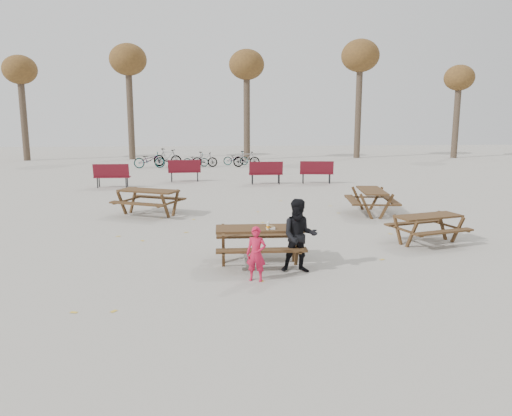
{
  "coord_description": "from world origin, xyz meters",
  "views": [
    {
      "loc": [
        -0.77,
        -10.04,
        3.08
      ],
      "look_at": [
        0.0,
        1.0,
        1.0
      ],
      "focal_mm": 35.0,
      "sensor_mm": 36.0,
      "label": 1
    }
  ],
  "objects": [
    {
      "name": "bicycle_row",
      "position": [
        -2.41,
        19.98,
        0.46
      ],
      "size": [
        7.43,
        2.09,
        1.08
      ],
      "color": "black",
      "rests_on": "ground"
    },
    {
      "name": "soda_bottle",
      "position": [
        0.16,
        -0.21,
        0.85
      ],
      "size": [
        0.07,
        0.07,
        0.17
      ],
      "color": "silver",
      "rests_on": "main_picnic_table"
    },
    {
      "name": "picnic_table_north",
      "position": [
        -3.03,
        5.36,
        0.4
      ],
      "size": [
        2.29,
        2.11,
        0.79
      ],
      "primitive_type": null,
      "rotation": [
        0.0,
        0.0,
        -0.43
      ],
      "color": "#392214",
      "rests_on": "ground"
    },
    {
      "name": "fallen_leaves",
      "position": [
        0.5,
        2.5,
        0.0
      ],
      "size": [
        11.0,
        11.0,
        0.01
      ],
      "primitive_type": null,
      "color": "gold",
      "rests_on": "ground"
    },
    {
      "name": "adult",
      "position": [
        0.74,
        -0.6,
        0.73
      ],
      "size": [
        0.75,
        0.6,
        1.47
      ],
      "primitive_type": "imported",
      "rotation": [
        0.0,
        0.0,
        -0.06
      ],
      "color": "black",
      "rests_on": "ground"
    },
    {
      "name": "park_bench_row",
      "position": [
        -0.8,
        12.3,
        0.52
      ],
      "size": [
        10.55,
        2.29,
        1.03
      ],
      "color": "maroon",
      "rests_on": "ground"
    },
    {
      "name": "picnic_table_far",
      "position": [
        3.91,
        5.04,
        0.39
      ],
      "size": [
        1.62,
        1.93,
        0.77
      ],
      "primitive_type": null,
      "rotation": [
        0.0,
        0.0,
        1.47
      ],
      "color": "#392214",
      "rests_on": "ground"
    },
    {
      "name": "main_picnic_table",
      "position": [
        0.0,
        0.0,
        0.59
      ],
      "size": [
        1.8,
        1.45,
        0.78
      ],
      "color": "#392214",
      "rests_on": "ground"
    },
    {
      "name": "tree_row",
      "position": [
        0.9,
        25.15,
        6.19
      ],
      "size": [
        32.17,
        3.52,
        8.26
      ],
      "color": "#382B21",
      "rests_on": "ground"
    },
    {
      "name": "bread_roll",
      "position": [
        0.22,
        -0.17,
        0.83
      ],
      "size": [
        0.14,
        0.06,
        0.05
      ],
      "primitive_type": "ellipsoid",
      "color": "tan",
      "rests_on": "food_tray"
    },
    {
      "name": "child",
      "position": [
        -0.14,
        -1.09,
        0.52
      ],
      "size": [
        0.43,
        0.35,
        1.04
      ],
      "primitive_type": "imported",
      "rotation": [
        0.0,
        0.0,
        -0.29
      ],
      "color": "#BE1739",
      "rests_on": "ground"
    },
    {
      "name": "picnic_table_east",
      "position": [
        4.19,
        1.39,
        0.35
      ],
      "size": [
        1.92,
        1.71,
        0.69
      ],
      "primitive_type": null,
      "rotation": [
        0.0,
        0.0,
        0.3
      ],
      "color": "#392214",
      "rests_on": "ground"
    },
    {
      "name": "ground",
      "position": [
        0.0,
        0.0,
        0.0
      ],
      "size": [
        80.0,
        80.0,
        0.0
      ],
      "primitive_type": "plane",
      "color": "gray",
      "rests_on": "ground"
    },
    {
      "name": "food_tray",
      "position": [
        0.22,
        -0.17,
        0.79
      ],
      "size": [
        0.18,
        0.11,
        0.03
      ],
      "primitive_type": "cube",
      "color": "white",
      "rests_on": "main_picnic_table"
    }
  ]
}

